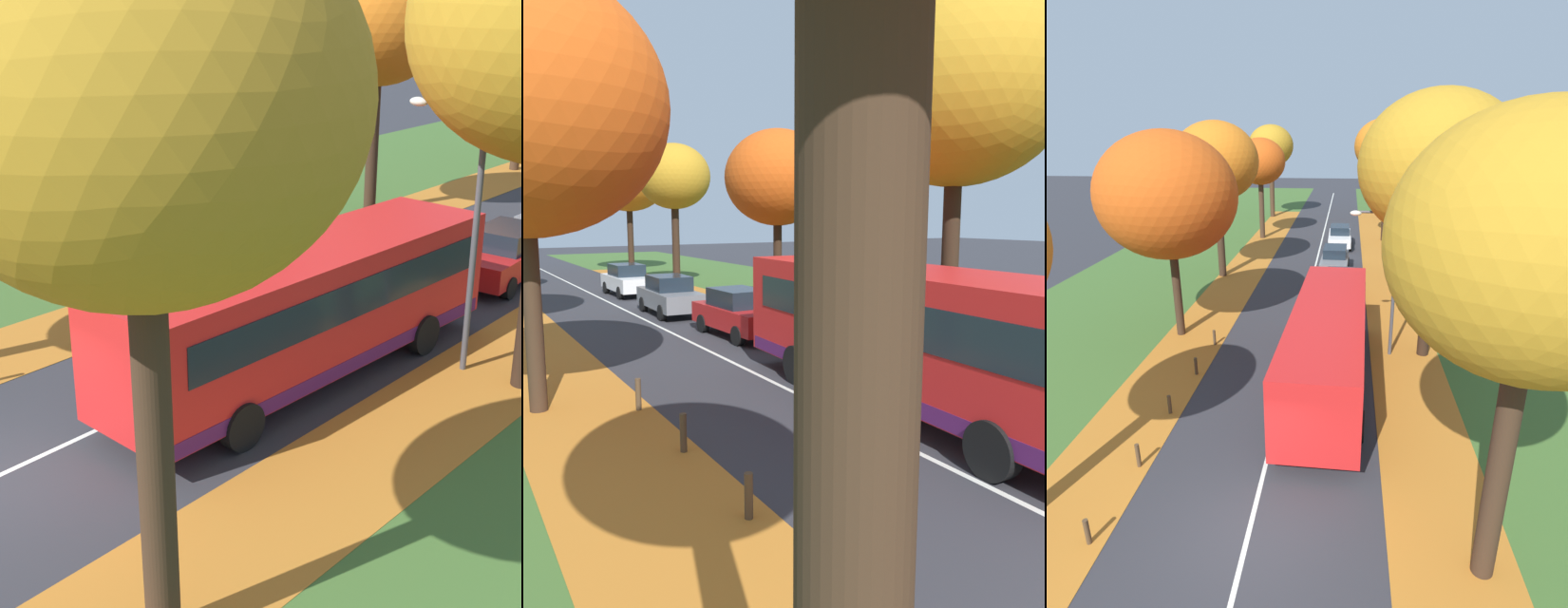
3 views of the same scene
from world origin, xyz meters
The scene contains 17 objects.
leaf_litter_left centered at (-4.60, 14.00, 0.01)m, with size 2.80×60.00×0.00m, color #B26B23.
grass_verge_right centered at (9.20, 20.00, 0.00)m, with size 12.00×90.00×0.01m, color #3D6028.
leaf_litter_right centered at (4.60, 14.00, 0.01)m, with size 2.80×60.00×0.00m, color #B26B23.
road_centre_line centered at (0.00, 20.00, 0.00)m, with size 0.12×80.00×0.01m, color silver.
tree_right_near centered at (5.37, 9.71, 7.52)m, with size 5.97×5.97×10.24m.
tree_right_mid centered at (5.54, 19.65, 5.64)m, with size 4.41×4.41×7.65m.
tree_right_far centered at (5.08, 30.70, 6.27)m, with size 4.12×4.12×8.18m.
tree_right_distant centered at (5.45, 41.19, 7.03)m, with size 5.86×5.86×9.69m.
bollard_third centered at (-3.51, 1.95, 0.37)m, with size 0.12×0.12×0.73m, color #4C3823.
bollard_fourth centered at (-3.58, 4.58, 0.33)m, with size 0.12×0.12×0.66m, color #4C3823.
bollard_fifth centered at (-3.50, 7.20, 0.35)m, with size 0.12×0.12×0.70m, color #4C3823.
bollard_sixth centered at (-3.51, 9.83, 0.35)m, with size 0.12×0.12×0.69m, color #4C3823.
streetlamp_right centered at (3.67, 9.58, 3.74)m, with size 1.89×0.28×6.00m.
bus centered at (1.54, 6.91, 1.70)m, with size 2.91×10.48×2.98m.
car_red_lead centered at (1.83, 15.83, 0.81)m, with size 1.91×4.26×1.62m.
car_grey_following centered at (1.34, 21.37, 0.81)m, with size 1.87×4.24×1.62m.
car_white_third_in_line centered at (1.51, 28.31, 0.81)m, with size 1.82×4.22×1.62m.
Camera 2 is at (-6.98, -2.15, 4.07)m, focal length 35.00 mm.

